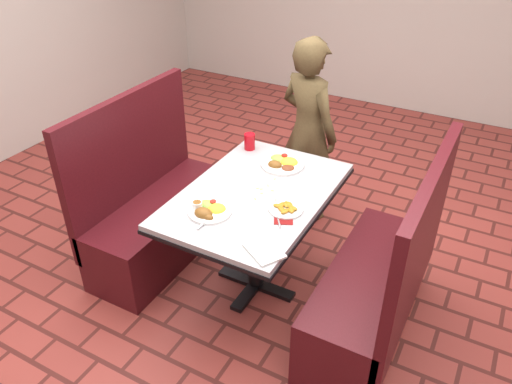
% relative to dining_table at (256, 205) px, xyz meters
% --- Properties ---
extents(dining_table, '(0.81, 1.21, 0.75)m').
position_rel_dining_table_xyz_m(dining_table, '(0.00, 0.00, 0.00)').
color(dining_table, '#A6A7AA').
rests_on(dining_table, ground).
extents(booth_bench_left, '(0.47, 1.20, 1.17)m').
position_rel_dining_table_xyz_m(booth_bench_left, '(-0.80, 0.00, -0.32)').
color(booth_bench_left, '#491016').
rests_on(booth_bench_left, ground).
extents(booth_bench_right, '(0.47, 1.20, 1.17)m').
position_rel_dining_table_xyz_m(booth_bench_right, '(0.80, 0.00, -0.32)').
color(booth_bench_right, '#491016').
rests_on(booth_bench_right, ground).
extents(diner_person, '(0.61, 0.50, 1.43)m').
position_rel_dining_table_xyz_m(diner_person, '(-0.09, 0.98, 0.06)').
color(diner_person, brown).
rests_on(diner_person, ground).
extents(near_dinner_plate, '(0.25, 0.25, 0.08)m').
position_rel_dining_table_xyz_m(near_dinner_plate, '(-0.13, -0.32, 0.12)').
color(near_dinner_plate, white).
rests_on(near_dinner_plate, dining_table).
extents(far_dinner_plate, '(0.28, 0.28, 0.07)m').
position_rel_dining_table_xyz_m(far_dinner_plate, '(-0.00, 0.37, 0.12)').
color(far_dinner_plate, white).
rests_on(far_dinner_plate, dining_table).
extents(plantain_plate, '(0.20, 0.20, 0.03)m').
position_rel_dining_table_xyz_m(plantain_plate, '(0.24, -0.09, 0.11)').
color(plantain_plate, white).
rests_on(plantain_plate, dining_table).
extents(maroon_napkin, '(0.14, 0.14, 0.00)m').
position_rel_dining_table_xyz_m(maroon_napkin, '(0.27, -0.17, 0.10)').
color(maroon_napkin, maroon).
rests_on(maroon_napkin, dining_table).
extents(spoon_utensil, '(0.08, 0.11, 0.00)m').
position_rel_dining_table_xyz_m(spoon_utensil, '(0.25, -0.21, 0.10)').
color(spoon_utensil, silver).
rests_on(spoon_utensil, dining_table).
extents(red_tumbler, '(0.07, 0.07, 0.11)m').
position_rel_dining_table_xyz_m(red_tumbler, '(-0.30, 0.47, 0.15)').
color(red_tumbler, red).
rests_on(red_tumbler, dining_table).
extents(paper_napkin, '(0.24, 0.23, 0.01)m').
position_rel_dining_table_xyz_m(paper_napkin, '(0.30, -0.47, 0.10)').
color(paper_napkin, silver).
rests_on(paper_napkin, dining_table).
extents(knife_utensil, '(0.02, 0.17, 0.00)m').
position_rel_dining_table_xyz_m(knife_utensil, '(-0.09, -0.40, 0.11)').
color(knife_utensil, silver).
rests_on(knife_utensil, dining_table).
extents(fork_utensil, '(0.02, 0.14, 0.00)m').
position_rel_dining_table_xyz_m(fork_utensil, '(-0.10, -0.39, 0.11)').
color(fork_utensil, silver).
rests_on(fork_utensil, dining_table).
extents(lettuce_shreds, '(0.28, 0.32, 0.00)m').
position_rel_dining_table_xyz_m(lettuce_shreds, '(0.04, 0.06, 0.10)').
color(lettuce_shreds, '#8DBD4B').
rests_on(lettuce_shreds, dining_table).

